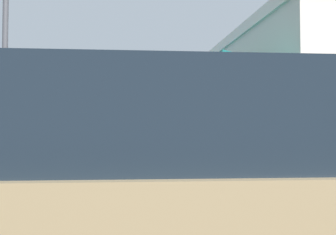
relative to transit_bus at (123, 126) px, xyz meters
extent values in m
plane|color=#2D2D30|center=(1.79, 6.18, -1.85)|extent=(120.00, 120.00, 0.00)
cube|color=#9E998E|center=(-1.17, 2.81, -1.79)|extent=(30.14, 0.50, 0.12)
cube|color=beige|center=(-1.17, 12.51, 1.62)|extent=(25.12, 11.76, 6.95)
cube|color=silver|center=(-1.17, 12.51, 5.40)|extent=(25.42, 12.06, 0.60)
cube|color=beige|center=(-11.21, 3.70, 0.06)|extent=(0.55, 0.55, 3.83)
cube|color=beige|center=(-6.19, 3.70, 0.06)|extent=(0.55, 0.55, 3.83)
cube|color=beige|center=(-1.17, 3.70, 0.06)|extent=(0.55, 0.55, 3.83)
cube|color=beige|center=(3.86, 3.70, 0.06)|extent=(0.55, 0.55, 3.83)
cube|color=beige|center=(8.88, 3.70, 0.06)|extent=(0.55, 0.55, 3.83)
cube|color=#146B66|center=(-1.17, 5.03, 2.32)|extent=(25.12, 3.16, 0.82)
cube|color=#19232D|center=(-1.17, 6.67, -0.45)|extent=(21.10, 0.08, 2.40)
cube|color=#193D9E|center=(0.05, 0.00, -0.13)|extent=(11.06, 2.83, 2.75)
cube|color=silver|center=(0.05, 0.00, 0.80)|extent=(11.08, 2.85, 0.36)
cube|color=#19232D|center=(-0.25, 0.01, 0.10)|extent=(9.30, 2.82, 0.90)
cube|color=#19232D|center=(5.52, -0.14, 0.00)|extent=(0.12, 2.24, 1.20)
cube|color=black|center=(5.53, -0.14, 0.97)|extent=(0.11, 1.94, 0.28)
cube|color=black|center=(5.65, -0.15, -1.40)|extent=(0.26, 2.45, 0.24)
cube|color=silver|center=(5.59, 0.75, -1.10)|extent=(0.07, 0.24, 0.16)
cube|color=silver|center=(5.55, -1.04, -1.10)|extent=(0.07, 0.24, 0.16)
cube|color=silver|center=(-1.45, 0.04, 1.37)|extent=(2.45, 1.85, 0.24)
cylinder|color=black|center=(3.71, 1.18, -1.35)|extent=(1.00, 0.30, 1.00)
cylinder|color=black|center=(3.65, -1.37, -1.35)|extent=(1.00, 0.30, 1.00)
cylinder|color=black|center=(-2.99, 1.35, -1.35)|extent=(1.00, 0.30, 1.00)
cylinder|color=black|center=(-3.06, -1.20, -1.35)|extent=(1.00, 0.30, 1.00)
cube|color=#9E845B|center=(21.92, -0.19, -1.10)|extent=(2.24, 4.91, 0.84)
cube|color=#19232D|center=(21.92, -0.29, -0.28)|extent=(1.91, 3.36, 0.80)
cylinder|color=black|center=(21.05, 1.50, -1.47)|extent=(0.76, 0.26, 0.76)
cylinder|color=black|center=(20.85, -1.76, -1.47)|extent=(0.76, 0.26, 0.76)
cube|color=#195933|center=(15.38, 0.01, -1.25)|extent=(2.23, 4.56, 0.66)
cube|color=#19232D|center=(15.40, -0.19, -0.65)|extent=(1.82, 2.61, 0.54)
cylinder|color=black|center=(14.34, 1.40, -1.53)|extent=(0.64, 0.22, 0.64)
cylinder|color=black|center=(16.13, 1.58, -1.53)|extent=(0.64, 0.22, 0.64)
cylinder|color=black|center=(14.64, -1.57, -1.53)|extent=(0.64, 0.22, 0.64)
cylinder|color=black|center=(16.43, -1.39, -1.53)|extent=(0.64, 0.22, 0.64)
cube|color=#B2B5BA|center=(10.96, 0.94, -1.25)|extent=(1.96, 4.46, 0.66)
cube|color=#19232D|center=(10.95, 0.74, -0.65)|extent=(1.67, 2.52, 0.54)
cylinder|color=black|center=(10.11, 2.47, -1.53)|extent=(0.64, 0.22, 0.64)
cylinder|color=black|center=(11.91, 2.40, -1.53)|extent=(0.64, 0.22, 0.64)
cylinder|color=black|center=(10.00, -0.52, -1.53)|extent=(0.64, 0.22, 0.64)
cylinder|color=black|center=(11.80, -0.59, -1.53)|extent=(0.64, 0.22, 0.64)
cylinder|color=#726651|center=(7.35, 1.70, -1.42)|extent=(0.16, 0.16, 0.86)
cylinder|color=#726651|center=(7.53, 1.92, -1.42)|extent=(0.16, 0.16, 0.86)
cube|color=silver|center=(7.44, 1.81, -0.67)|extent=(0.32, 0.54, 0.64)
sphere|color=tan|center=(7.44, 1.81, -0.23)|extent=(0.23, 0.23, 0.23)
cylinder|color=silver|center=(7.45, 1.51, -0.64)|extent=(0.09, 0.09, 0.58)
cylinder|color=silver|center=(7.43, 2.11, -0.64)|extent=(0.09, 0.09, 0.58)
cube|color=brown|center=(-4.76, 4.21, -1.60)|extent=(0.82, 0.82, 0.51)
cylinder|color=#332319|center=(-4.76, 4.21, -1.34)|extent=(0.70, 0.70, 0.02)
cylinder|color=brown|center=(-4.76, 4.21, -0.36)|extent=(0.16, 0.16, 1.98)
ellipsoid|color=#286B33|center=(-4.40, 4.27, 0.72)|extent=(0.76, 0.34, 0.16)
ellipsoid|color=#286B33|center=(-4.66, 4.75, 0.77)|extent=(0.41, 1.12, 0.18)
ellipsoid|color=#286B33|center=(-5.14, 4.26, 0.85)|extent=(0.79, 0.31, 0.18)
ellipsoid|color=#286B33|center=(-4.85, 3.73, 0.85)|extent=(0.38, 1.01, 0.17)
cylinder|color=#59595B|center=(12.42, -4.10, -1.65)|extent=(0.36, 0.36, 0.40)
cylinder|color=#4C4C51|center=(12.42, -4.10, 1.94)|extent=(0.18, 0.18, 7.59)
camera|label=1|loc=(25.08, -0.60, -0.39)|focal=40.16mm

